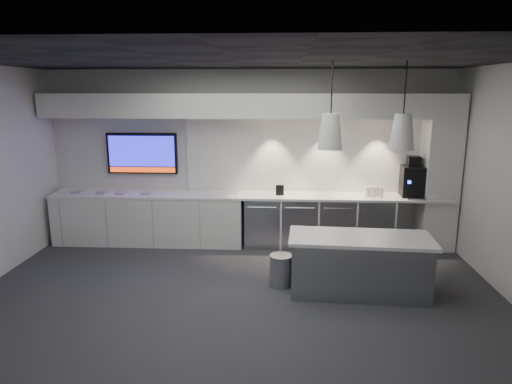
# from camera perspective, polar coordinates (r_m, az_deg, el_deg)

# --- Properties ---
(floor) EXTENTS (7.00, 7.00, 0.00)m
(floor) POSITION_cam_1_polar(r_m,az_deg,el_deg) (6.08, -2.43, -13.26)
(floor) COLOR #303033
(floor) RESTS_ON ground
(ceiling) EXTENTS (7.00, 7.00, 0.00)m
(ceiling) POSITION_cam_1_polar(r_m,az_deg,el_deg) (5.48, -2.74, 16.23)
(ceiling) COLOR black
(ceiling) RESTS_ON wall_back
(wall_back) EXTENTS (7.00, 0.00, 7.00)m
(wall_back) POSITION_cam_1_polar(r_m,az_deg,el_deg) (8.05, -0.82, 4.39)
(wall_back) COLOR silver
(wall_back) RESTS_ON floor
(wall_front) EXTENTS (7.00, 0.00, 7.00)m
(wall_front) POSITION_cam_1_polar(r_m,az_deg,el_deg) (3.21, -7.01, -8.59)
(wall_front) COLOR silver
(wall_front) RESTS_ON floor
(back_counter) EXTENTS (6.80, 0.65, 0.04)m
(back_counter) POSITION_cam_1_polar(r_m,az_deg,el_deg) (7.84, -0.97, -0.44)
(back_counter) COLOR white
(back_counter) RESTS_ON left_base_cabinets
(left_base_cabinets) EXTENTS (3.30, 0.63, 0.86)m
(left_base_cabinets) POSITION_cam_1_polar(r_m,az_deg,el_deg) (8.26, -13.18, -3.32)
(left_base_cabinets) COLOR white
(left_base_cabinets) RESTS_ON floor
(fridge_unit_a) EXTENTS (0.60, 0.61, 0.85)m
(fridge_unit_a) POSITION_cam_1_polar(r_m,az_deg,el_deg) (7.95, 0.84, -3.66)
(fridge_unit_a) COLOR #94969C
(fridge_unit_a) RESTS_ON floor
(fridge_unit_b) EXTENTS (0.60, 0.61, 0.85)m
(fridge_unit_b) POSITION_cam_1_polar(r_m,az_deg,el_deg) (7.95, 5.40, -3.71)
(fridge_unit_b) COLOR #94969C
(fridge_unit_b) RESTS_ON floor
(fridge_unit_c) EXTENTS (0.60, 0.61, 0.85)m
(fridge_unit_c) POSITION_cam_1_polar(r_m,az_deg,el_deg) (8.00, 9.92, -3.74)
(fridge_unit_c) COLOR #94969C
(fridge_unit_c) RESTS_ON floor
(fridge_unit_d) EXTENTS (0.60, 0.61, 0.85)m
(fridge_unit_d) POSITION_cam_1_polar(r_m,az_deg,el_deg) (8.10, 14.36, -3.75)
(fridge_unit_d) COLOR #94969C
(fridge_unit_d) RESTS_ON floor
(backsplash) EXTENTS (4.60, 0.03, 1.30)m
(backsplash) POSITION_cam_1_polar(r_m,az_deg,el_deg) (8.03, 7.77, 4.62)
(backsplash) COLOR white
(backsplash) RESTS_ON wall_back
(soffit) EXTENTS (6.90, 0.60, 0.40)m
(soffit) POSITION_cam_1_polar(r_m,az_deg,el_deg) (7.67, -1.00, 10.74)
(soffit) COLOR white
(soffit) RESTS_ON wall_back
(column) EXTENTS (0.55, 0.55, 2.60)m
(column) POSITION_cam_1_polar(r_m,az_deg,el_deg) (8.20, 21.94, 2.21)
(column) COLOR white
(column) RESTS_ON floor
(wall_tv) EXTENTS (1.25, 0.07, 0.72)m
(wall_tv) POSITION_cam_1_polar(r_m,az_deg,el_deg) (8.34, -14.04, 4.72)
(wall_tv) COLOR black
(wall_tv) RESTS_ON wall_back
(island) EXTENTS (1.90, 0.90, 0.79)m
(island) POSITION_cam_1_polar(r_m,az_deg,el_deg) (6.26, 12.77, -8.84)
(island) COLOR #94969C
(island) RESTS_ON floor
(bin) EXTENTS (0.39, 0.39, 0.44)m
(bin) POSITION_cam_1_polar(r_m,az_deg,el_deg) (6.40, 3.14, -9.75)
(bin) COLOR #94969C
(bin) RESTS_ON floor
(coffee_machine) EXTENTS (0.40, 0.56, 0.68)m
(coffee_machine) POSITION_cam_1_polar(r_m,az_deg,el_deg) (8.10, 19.00, 1.43)
(coffee_machine) COLOR black
(coffee_machine) RESTS_ON back_counter
(sign_black) EXTENTS (0.14, 0.02, 0.18)m
(sign_black) POSITION_cam_1_polar(r_m,az_deg,el_deg) (7.75, 3.00, 0.23)
(sign_black) COLOR black
(sign_black) RESTS_ON back_counter
(sign_white) EXTENTS (0.18, 0.07, 0.14)m
(sign_white) POSITION_cam_1_polar(r_m,az_deg,el_deg) (7.81, -3.07, 0.16)
(sign_white) COLOR white
(sign_white) RESTS_ON back_counter
(cup_cluster) EXTENTS (0.30, 0.19, 0.16)m
(cup_cluster) POSITION_cam_1_polar(r_m,az_deg,el_deg) (7.95, 14.50, 0.08)
(cup_cluster) COLOR white
(cup_cluster) RESTS_ON back_counter
(tray_a) EXTENTS (0.16, 0.16, 0.02)m
(tray_a) POSITION_cam_1_polar(r_m,az_deg,el_deg) (8.56, -21.51, 0.00)
(tray_a) COLOR #999999
(tray_a) RESTS_ON back_counter
(tray_b) EXTENTS (0.19, 0.19, 0.02)m
(tray_b) POSITION_cam_1_polar(r_m,az_deg,el_deg) (8.37, -18.71, -0.06)
(tray_b) COLOR #999999
(tray_b) RESTS_ON back_counter
(tray_c) EXTENTS (0.17, 0.17, 0.02)m
(tray_c) POSITION_cam_1_polar(r_m,az_deg,el_deg) (8.20, -16.55, -0.16)
(tray_c) COLOR #999999
(tray_c) RESTS_ON back_counter
(tray_d) EXTENTS (0.17, 0.17, 0.02)m
(tray_d) POSITION_cam_1_polar(r_m,az_deg,el_deg) (8.09, -13.55, -0.16)
(tray_d) COLOR #999999
(tray_d) RESTS_ON back_counter
(pendant_left) EXTENTS (0.31, 0.31, 1.15)m
(pendant_left) POSITION_cam_1_polar(r_m,az_deg,el_deg) (5.79, 9.27, 7.49)
(pendant_left) COLOR white
(pendant_left) RESTS_ON ceiling
(pendant_right) EXTENTS (0.31, 0.31, 1.15)m
(pendant_right) POSITION_cam_1_polar(r_m,az_deg,el_deg) (5.95, 17.82, 7.19)
(pendant_right) COLOR white
(pendant_right) RESTS_ON ceiling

